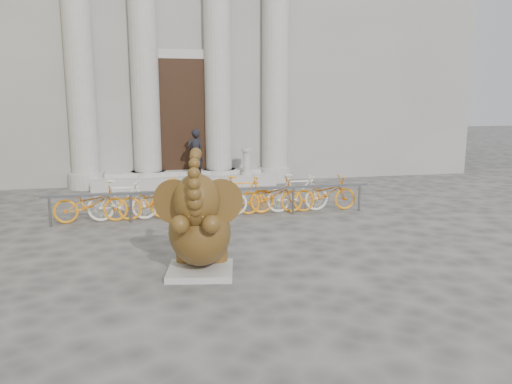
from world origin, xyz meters
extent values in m
plane|color=#474442|center=(0.00, 0.00, 0.00)|extent=(80.00, 80.00, 0.00)
cube|color=gray|center=(0.00, 15.00, 6.00)|extent=(22.00, 10.00, 12.00)
cube|color=black|center=(0.00, 9.92, 2.30)|extent=(2.40, 0.16, 4.00)
cylinder|color=#A8A59E|center=(-3.20, 9.80, 4.00)|extent=(0.90, 0.90, 8.00)
cylinder|color=#A8A59E|center=(-1.20, 9.80, 4.00)|extent=(0.90, 0.90, 8.00)
cylinder|color=#A8A59E|center=(1.20, 9.80, 4.00)|extent=(0.90, 0.90, 8.00)
cylinder|color=#A8A59E|center=(3.20, 9.80, 4.00)|extent=(0.90, 0.90, 8.00)
cube|color=#A8A59E|center=(0.00, 9.40, 0.18)|extent=(6.00, 1.20, 0.36)
cube|color=#A8A59E|center=(-0.46, 0.76, 0.05)|extent=(1.23, 1.15, 0.11)
ellipsoid|color=black|center=(-0.41, 0.99, 0.43)|extent=(1.04, 1.01, 0.69)
ellipsoid|color=black|center=(-0.45, 0.78, 0.73)|extent=(1.25, 1.46, 1.12)
cylinder|color=black|center=(-0.67, 1.18, 0.25)|extent=(0.38, 0.38, 0.28)
cylinder|color=black|center=(-0.10, 1.08, 0.25)|extent=(0.38, 0.38, 0.28)
cylinder|color=black|center=(-0.76, 0.40, 0.94)|extent=(0.37, 0.68, 0.43)
cylinder|color=black|center=(-0.30, 0.32, 0.94)|extent=(0.37, 0.68, 0.43)
ellipsoid|color=black|center=(-0.52, 0.40, 1.33)|extent=(0.84, 0.81, 0.86)
cylinder|color=black|center=(-0.86, 0.60, 1.29)|extent=(0.67, 0.40, 0.73)
cylinder|color=black|center=(-0.14, 0.46, 1.29)|extent=(0.73, 0.15, 0.73)
cone|color=beige|center=(-0.69, 0.22, 1.16)|extent=(0.09, 0.25, 0.12)
cone|color=beige|center=(-0.44, 0.17, 1.16)|extent=(0.17, 0.25, 0.12)
cube|color=slate|center=(0.34, 4.64, 0.70)|extent=(8.00, 0.06, 0.06)
cylinder|color=slate|center=(-3.46, 4.64, 0.35)|extent=(0.06, 0.06, 0.70)
cylinder|color=slate|center=(-1.66, 4.64, 0.35)|extent=(0.06, 0.06, 0.70)
cylinder|color=slate|center=(0.34, 4.64, 0.35)|extent=(0.06, 0.06, 0.70)
cylinder|color=slate|center=(2.34, 4.64, 0.35)|extent=(0.06, 0.06, 0.70)
cylinder|color=slate|center=(4.14, 4.64, 0.35)|extent=(0.06, 0.06, 0.70)
imported|color=orange|center=(-2.59, 4.89, 0.50)|extent=(1.70, 0.50, 1.00)
imported|color=white|center=(-1.86, 4.89, 0.50)|extent=(1.66, 0.47, 1.00)
imported|color=orange|center=(-1.13, 4.89, 0.50)|extent=(1.70, 0.50, 1.00)
imported|color=orange|center=(-0.40, 4.89, 0.50)|extent=(1.66, 0.47, 1.00)
imported|color=white|center=(0.34, 4.89, 0.50)|extent=(1.70, 0.50, 1.00)
imported|color=orange|center=(1.07, 4.89, 0.50)|extent=(1.66, 0.47, 1.00)
imported|color=orange|center=(1.80, 4.89, 0.50)|extent=(1.70, 0.50, 1.00)
imported|color=white|center=(2.53, 4.89, 0.50)|extent=(1.66, 0.47, 1.00)
imported|color=orange|center=(3.26, 4.89, 0.50)|extent=(1.70, 0.50, 1.00)
imported|color=black|center=(0.32, 9.05, 1.15)|extent=(0.68, 0.57, 1.57)
cylinder|color=#A8A59E|center=(2.04, 9.10, 0.42)|extent=(0.37, 0.37, 0.11)
cylinder|color=#A8A59E|center=(2.04, 9.10, 0.77)|extent=(0.26, 0.26, 0.83)
cylinder|color=#A8A59E|center=(2.04, 9.10, 1.21)|extent=(0.37, 0.37, 0.09)
camera|label=1|loc=(-1.29, -7.23, 2.90)|focal=35.00mm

